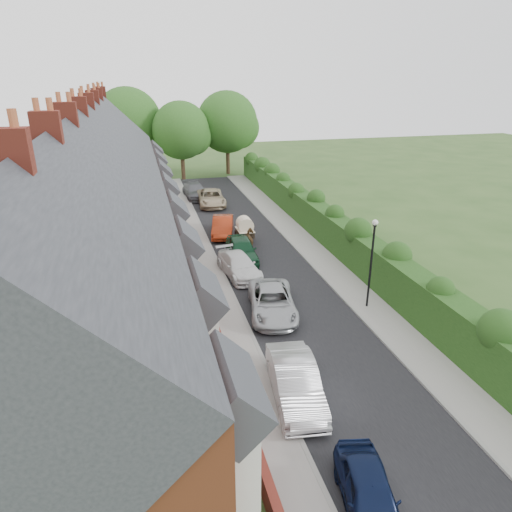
{
  "coord_description": "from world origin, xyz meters",
  "views": [
    {
      "loc": [
        -8.23,
        -16.36,
        12.21
      ],
      "look_at": [
        -2.03,
        7.77,
        2.2
      ],
      "focal_mm": 32.0,
      "sensor_mm": 36.0,
      "label": 1
    }
  ],
  "objects": [
    {
      "name": "tree_far_back",
      "position": [
        -8.59,
        43.08,
        6.62
      ],
      "size": [
        8.4,
        8.0,
        10.82
      ],
      "color": "#332316",
      "rests_on": "ground"
    },
    {
      "name": "car_red",
      "position": [
        -2.13,
        18.2,
        0.75
      ],
      "size": [
        2.58,
        4.78,
        1.5
      ],
      "primitive_type": "imported",
      "rotation": [
        0.0,
        0.0,
        -0.23
      ],
      "color": "maroon",
      "rests_on": "ground"
    },
    {
      "name": "terrace_row",
      "position": [
        -10.87,
        9.98,
        4.47
      ],
      "size": [
        9.05,
        40.5,
        11.5
      ],
      "color": "brown",
      "rests_on": "ground"
    },
    {
      "name": "ground",
      "position": [
        0.0,
        0.0,
        0.0
      ],
      "size": [
        140.0,
        140.0,
        0.0
      ],
      "primitive_type": "plane",
      "color": "#2D4C1E",
      "rests_on": "ground"
    },
    {
      "name": "car_green",
      "position": [
        -1.84,
        12.6,
        0.8
      ],
      "size": [
        2.12,
        4.76,
        1.59
      ],
      "primitive_type": "imported",
      "rotation": [
        0.0,
        0.0,
        -0.05
      ],
      "color": "#10371F",
      "rests_on": "ground"
    },
    {
      "name": "car_silver_b",
      "position": [
        -1.92,
        4.67,
        0.72
      ],
      "size": [
        3.27,
        5.51,
        1.44
      ],
      "primitive_type": "imported",
      "rotation": [
        0.0,
        0.0,
        -0.18
      ],
      "color": "#A6AAAE",
      "rests_on": "ground"
    },
    {
      "name": "car_white",
      "position": [
        -2.57,
        10.15,
        0.69
      ],
      "size": [
        2.56,
        4.96,
        1.38
      ],
      "primitive_type": "imported",
      "rotation": [
        0.0,
        0.0,
        0.14
      ],
      "color": "silver",
      "rests_on": "ground"
    },
    {
      "name": "kerb_house_side",
      "position": [
        -3.55,
        11.0,
        0.07
      ],
      "size": [
        0.18,
        58.0,
        0.13
      ],
      "primitive_type": "cube",
      "color": "gray",
      "rests_on": "ground"
    },
    {
      "name": "car_silver_a",
      "position": [
        -3.0,
        -2.27,
        0.81
      ],
      "size": [
        2.3,
        5.07,
        1.61
      ],
      "primitive_type": "imported",
      "rotation": [
        0.0,
        0.0,
        -0.12
      ],
      "color": "#B5B5BA",
      "rests_on": "ground"
    },
    {
      "name": "hedge",
      "position": [
        5.4,
        11.0,
        1.6
      ],
      "size": [
        2.1,
        58.0,
        2.85
      ],
      "color": "#143410",
      "rests_on": "ground"
    },
    {
      "name": "car_navy",
      "position": [
        -2.53,
        -7.63,
        0.66
      ],
      "size": [
        2.32,
        4.13,
        1.33
      ],
      "primitive_type": "imported",
      "rotation": [
        0.0,
        0.0,
        -0.21
      ],
      "color": "black",
      "rests_on": "ground"
    },
    {
      "name": "kerb_hedge_side",
      "position": [
        2.55,
        11.0,
        0.07
      ],
      "size": [
        0.18,
        58.0,
        0.13
      ],
      "primitive_type": "cube",
      "color": "gray",
      "rests_on": "ground"
    },
    {
      "name": "road",
      "position": [
        -0.5,
        11.0,
        0.01
      ],
      "size": [
        6.0,
        58.0,
        0.02
      ],
      "primitive_type": "cube",
      "color": "black",
      "rests_on": "ground"
    },
    {
      "name": "horse",
      "position": [
        -0.76,
        14.17,
        0.78
      ],
      "size": [
        0.88,
        1.86,
        1.56
      ],
      "primitive_type": "imported",
      "rotation": [
        0.0,
        0.0,
        3.16
      ],
      "color": "#463019",
      "rests_on": "ground"
    },
    {
      "name": "tree_far_left",
      "position": [
        -2.65,
        40.08,
        5.71
      ],
      "size": [
        7.14,
        6.8,
        9.29
      ],
      "color": "#332316",
      "rests_on": "ground"
    },
    {
      "name": "car_grey",
      "position": [
        -2.77,
        30.65,
        0.75
      ],
      "size": [
        2.44,
        5.31,
        1.5
      ],
      "primitive_type": "imported",
      "rotation": [
        0.0,
        0.0,
        0.06
      ],
      "color": "#54565C",
      "rests_on": "ground"
    },
    {
      "name": "pavement_hedge_side",
      "position": [
        3.6,
        11.0,
        0.06
      ],
      "size": [
        2.2,
        58.0,
        0.12
      ],
      "primitive_type": "cube",
      "color": "gray",
      "rests_on": "ground"
    },
    {
      "name": "lamppost",
      "position": [
        3.4,
        4.0,
        3.3
      ],
      "size": [
        0.32,
        0.32,
        5.16
      ],
      "color": "black",
      "rests_on": "ground"
    },
    {
      "name": "tree_far_right",
      "position": [
        3.39,
        42.08,
        6.31
      ],
      "size": [
        7.98,
        7.6,
        10.31
      ],
      "color": "#332316",
      "rests_on": "ground"
    },
    {
      "name": "garden_wall_row",
      "position": [
        -5.35,
        10.0,
        0.46
      ],
      "size": [
        0.35,
        40.35,
        1.1
      ],
      "color": "maroon",
      "rests_on": "ground"
    },
    {
      "name": "car_beige",
      "position": [
        -1.6,
        27.34,
        0.76
      ],
      "size": [
        2.74,
        5.54,
        1.51
      ],
      "primitive_type": "imported",
      "rotation": [
        0.0,
        0.0,
        -0.04
      ],
      "color": "tan",
      "rests_on": "ground"
    },
    {
      "name": "pavement_house_side",
      "position": [
        -4.35,
        11.0,
        0.06
      ],
      "size": [
        1.7,
        58.0,
        0.12
      ],
      "primitive_type": "cube",
      "color": "gray",
      "rests_on": "ground"
    },
    {
      "name": "horse_cart",
      "position": [
        -0.76,
        16.16,
        1.15
      ],
      "size": [
        1.26,
        2.79,
        2.02
      ],
      "color": "black",
      "rests_on": "ground"
    }
  ]
}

